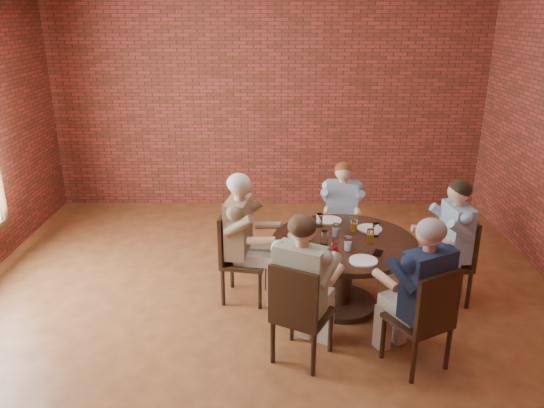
{
  "coord_description": "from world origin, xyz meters",
  "views": [
    {
      "loc": [
        0.14,
        -4.48,
        2.91
      ],
      "look_at": [
        0.09,
        1.0,
        0.9
      ],
      "focal_mm": 35.0,
      "sensor_mm": 36.0,
      "label": 1
    }
  ],
  "objects_px": {
    "dining_table": "(343,260)",
    "chair_e": "(426,317)",
    "chair_b": "(341,223)",
    "diner_c": "(244,238)",
    "smartphone": "(378,253)",
    "chair_c": "(236,253)",
    "chair_d": "(298,311)",
    "diner_a": "(449,243)",
    "diner_b": "(341,215)",
    "diner_d": "(303,289)",
    "diner_e": "(420,294)",
    "chair_a": "(455,257)"
  },
  "relations": [
    {
      "from": "diner_a",
      "to": "chair_d",
      "type": "height_order",
      "value": "diner_a"
    },
    {
      "from": "diner_a",
      "to": "diner_b",
      "type": "height_order",
      "value": "diner_a"
    },
    {
      "from": "chair_b",
      "to": "diner_b",
      "type": "relative_size",
      "value": 0.71
    },
    {
      "from": "chair_a",
      "to": "diner_b",
      "type": "bearing_deg",
      "value": -135.52
    },
    {
      "from": "chair_b",
      "to": "chair_c",
      "type": "height_order",
      "value": "chair_c"
    },
    {
      "from": "diner_a",
      "to": "chair_c",
      "type": "distance_m",
      "value": 2.2
    },
    {
      "from": "dining_table",
      "to": "diner_a",
      "type": "height_order",
      "value": "diner_a"
    },
    {
      "from": "chair_b",
      "to": "diner_d",
      "type": "relative_size",
      "value": 0.65
    },
    {
      "from": "diner_b",
      "to": "diner_d",
      "type": "height_order",
      "value": "diner_d"
    },
    {
      "from": "chair_c",
      "to": "chair_d",
      "type": "distance_m",
      "value": 1.28
    },
    {
      "from": "chair_d",
      "to": "diner_d",
      "type": "relative_size",
      "value": 0.7
    },
    {
      "from": "dining_table",
      "to": "chair_d",
      "type": "height_order",
      "value": "chair_d"
    },
    {
      "from": "diner_c",
      "to": "chair_e",
      "type": "bearing_deg",
      "value": -118.13
    },
    {
      "from": "chair_a",
      "to": "diner_b",
      "type": "distance_m",
      "value": 1.41
    },
    {
      "from": "dining_table",
      "to": "diner_d",
      "type": "xyz_separation_m",
      "value": [
        -0.45,
        -0.87,
        0.16
      ]
    },
    {
      "from": "dining_table",
      "to": "chair_b",
      "type": "distance_m",
      "value": 1.1
    },
    {
      "from": "dining_table",
      "to": "diner_a",
      "type": "xyz_separation_m",
      "value": [
        1.09,
        0.12,
        0.14
      ]
    },
    {
      "from": "diner_c",
      "to": "smartphone",
      "type": "distance_m",
      "value": 1.38
    },
    {
      "from": "chair_b",
      "to": "chair_c",
      "type": "xyz_separation_m",
      "value": [
        -1.2,
        -0.92,
        0.03
      ]
    },
    {
      "from": "chair_d",
      "to": "smartphone",
      "type": "relative_size",
      "value": 6.44
    },
    {
      "from": "diner_a",
      "to": "chair_d",
      "type": "distance_m",
      "value": 1.92
    },
    {
      "from": "dining_table",
      "to": "chair_d",
      "type": "distance_m",
      "value": 1.07
    },
    {
      "from": "diner_b",
      "to": "chair_d",
      "type": "height_order",
      "value": "diner_b"
    },
    {
      "from": "chair_a",
      "to": "chair_d",
      "type": "xyz_separation_m",
      "value": [
        -1.67,
        -1.08,
        0.01
      ]
    },
    {
      "from": "chair_b",
      "to": "chair_e",
      "type": "height_order",
      "value": "chair_e"
    },
    {
      "from": "diner_e",
      "to": "dining_table",
      "type": "bearing_deg",
      "value": -90.0
    },
    {
      "from": "chair_d",
      "to": "diner_e",
      "type": "distance_m",
      "value": 1.03
    },
    {
      "from": "smartphone",
      "to": "diner_a",
      "type": "bearing_deg",
      "value": 49.7
    },
    {
      "from": "dining_table",
      "to": "chair_d",
      "type": "bearing_deg",
      "value": -117.22
    },
    {
      "from": "dining_table",
      "to": "chair_e",
      "type": "xyz_separation_m",
      "value": [
        0.57,
        -1.04,
        -0.01
      ]
    },
    {
      "from": "diner_b",
      "to": "chair_e",
      "type": "xyz_separation_m",
      "value": [
        0.47,
        -2.05,
        -0.11
      ]
    },
    {
      "from": "diner_d",
      "to": "chair_e",
      "type": "xyz_separation_m",
      "value": [
        1.02,
        -0.16,
        -0.17
      ]
    },
    {
      "from": "diner_c",
      "to": "diner_a",
      "type": "bearing_deg",
      "value": -82.05
    },
    {
      "from": "dining_table",
      "to": "chair_b",
      "type": "height_order",
      "value": "chair_b"
    },
    {
      "from": "chair_e",
      "to": "diner_a",
      "type": "bearing_deg",
      "value": -143.18
    },
    {
      "from": "diner_b",
      "to": "chair_e",
      "type": "bearing_deg",
      "value": -71.74
    },
    {
      "from": "smartphone",
      "to": "diner_b",
      "type": "bearing_deg",
      "value": 119.97
    },
    {
      "from": "diner_a",
      "to": "chair_c",
      "type": "relative_size",
      "value": 1.38
    },
    {
      "from": "chair_b",
      "to": "diner_c",
      "type": "relative_size",
      "value": 0.65
    },
    {
      "from": "chair_b",
      "to": "smartphone",
      "type": "xyz_separation_m",
      "value": [
        0.18,
        -1.4,
        0.27
      ]
    },
    {
      "from": "diner_c",
      "to": "diner_e",
      "type": "height_order",
      "value": "diner_c"
    },
    {
      "from": "diner_b",
      "to": "smartphone",
      "type": "height_order",
      "value": "diner_b"
    },
    {
      "from": "chair_a",
      "to": "chair_b",
      "type": "bearing_deg",
      "value": -137.97
    },
    {
      "from": "chair_b",
      "to": "diner_d",
      "type": "distance_m",
      "value": 2.05
    },
    {
      "from": "diner_a",
      "to": "smartphone",
      "type": "height_order",
      "value": "diner_a"
    },
    {
      "from": "diner_b",
      "to": "chair_b",
      "type": "bearing_deg",
      "value": 90.0
    },
    {
      "from": "diner_c",
      "to": "diner_e",
      "type": "distance_m",
      "value": 1.9
    },
    {
      "from": "chair_a",
      "to": "diner_e",
      "type": "bearing_deg",
      "value": -37.35
    },
    {
      "from": "chair_c",
      "to": "chair_d",
      "type": "relative_size",
      "value": 1.01
    },
    {
      "from": "chair_e",
      "to": "smartphone",
      "type": "distance_m",
      "value": 0.82
    }
  ]
}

